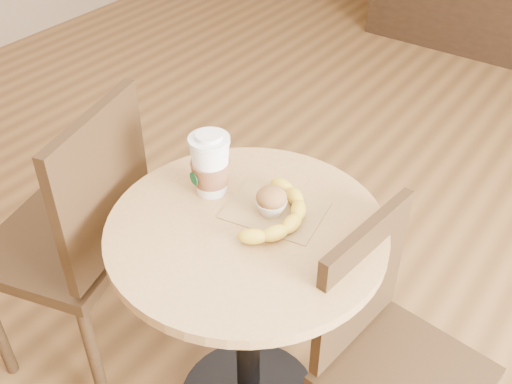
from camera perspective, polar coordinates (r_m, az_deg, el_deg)
cafe_table at (r=1.62m, az=-0.83°, el=-9.06°), size 0.70×0.70×0.75m
chair_left at (r=1.85m, az=-16.62°, el=-4.03°), size 0.52×0.52×0.97m
chair_right at (r=1.61m, az=12.44°, el=-14.78°), size 0.40×0.40×0.83m
kraft_bag at (r=1.51m, az=1.84°, el=-1.75°), size 0.27×0.22×0.00m
coffee_cup at (r=1.54m, az=-4.36°, el=2.45°), size 0.11×0.11×0.18m
muffin at (r=1.49m, az=1.47°, el=-0.85°), size 0.08×0.08×0.07m
banana at (r=1.47m, az=1.95°, el=-2.09°), size 0.21×0.30×0.04m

